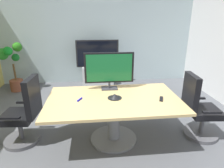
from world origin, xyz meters
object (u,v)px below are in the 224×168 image
(tv_monitor, at_px, (109,69))
(conference_phone, at_px, (115,96))
(conference_table, at_px, (114,109))
(potted_plant, at_px, (12,65))
(office_chair_right, at_px, (198,112))
(wall_display_unit, at_px, (98,70))
(remote_control, at_px, (161,99))
(office_chair_left, at_px, (24,116))

(tv_monitor, height_order, conference_phone, tv_monitor)
(conference_table, distance_m, tv_monitor, 0.69)
(tv_monitor, relative_size, potted_plant, 0.64)
(potted_plant, bearing_deg, conference_table, -45.70)
(conference_phone, bearing_deg, potted_plant, 134.66)
(office_chair_right, relative_size, conference_phone, 4.95)
(conference_table, xyz_separation_m, conference_phone, (0.02, 0.01, 0.21))
(office_chair_right, distance_m, tv_monitor, 1.64)
(tv_monitor, bearing_deg, wall_display_unit, 93.03)
(tv_monitor, height_order, potted_plant, tv_monitor)
(tv_monitor, relative_size, remote_control, 4.94)
(remote_control, bearing_deg, conference_phone, -168.92)
(office_chair_left, bearing_deg, conference_phone, 91.73)
(office_chair_left, distance_m, remote_control, 2.15)
(office_chair_left, height_order, office_chair_right, same)
(conference_table, distance_m, office_chair_left, 1.41)
(office_chair_left, distance_m, wall_display_unit, 2.94)
(conference_table, distance_m, office_chair_right, 1.41)
(conference_table, distance_m, wall_display_unit, 2.76)
(conference_table, xyz_separation_m, office_chair_right, (1.40, -0.05, -0.11))
(office_chair_left, height_order, tv_monitor, tv_monitor)
(office_chair_right, height_order, remote_control, office_chair_right)
(conference_phone, height_order, remote_control, conference_phone)
(conference_table, height_order, tv_monitor, tv_monitor)
(office_chair_right, bearing_deg, wall_display_unit, 34.09)
(wall_display_unit, bearing_deg, office_chair_right, -61.04)
(office_chair_right, height_order, tv_monitor, tv_monitor)
(wall_display_unit, bearing_deg, conference_phone, -86.51)
(office_chair_left, bearing_deg, conference_table, 91.14)
(office_chair_right, xyz_separation_m, potted_plant, (-3.82, 2.52, 0.26))
(remote_control, bearing_deg, tv_monitor, 164.88)
(conference_table, xyz_separation_m, tv_monitor, (-0.03, 0.44, 0.53))
(conference_table, xyz_separation_m, office_chair_left, (-1.40, 0.09, -0.11))
(office_chair_left, height_order, potted_plant, potted_plant)
(office_chair_right, distance_m, conference_phone, 1.42)
(conference_table, height_order, conference_phone, conference_phone)
(tv_monitor, xyz_separation_m, conference_phone, (0.04, -0.42, -0.33))
(wall_display_unit, bearing_deg, conference_table, -86.88)
(wall_display_unit, relative_size, potted_plant, 1.01)
(conference_table, relative_size, remote_control, 12.02)
(conference_phone, bearing_deg, wall_display_unit, 93.49)
(office_chair_left, bearing_deg, wall_display_unit, 159.74)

